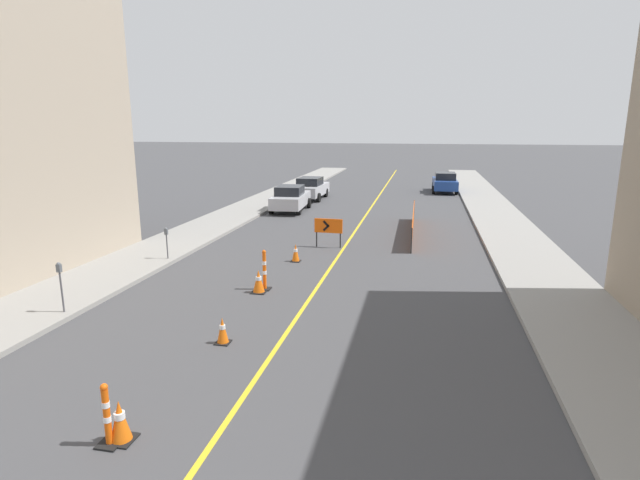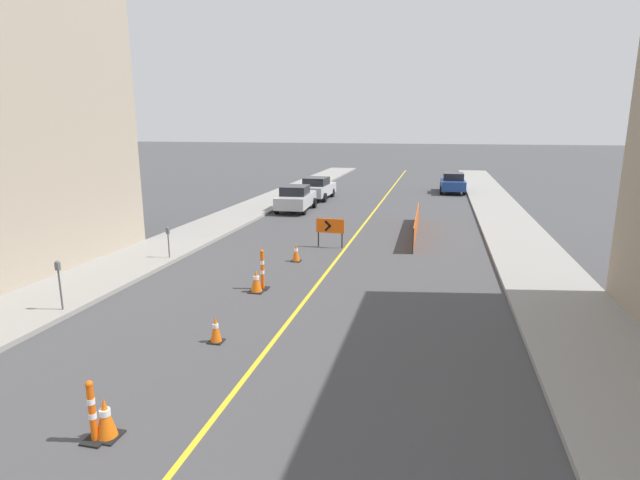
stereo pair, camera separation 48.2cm
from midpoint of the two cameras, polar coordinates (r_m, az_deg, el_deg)
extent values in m
cube|color=gold|center=(30.68, 6.49, 3.08)|extent=(0.12, 61.07, 0.01)
cube|color=gray|center=(32.42, -6.93, 3.73)|extent=(3.04, 61.07, 0.14)
cube|color=gray|center=(30.73, 20.65, 2.47)|extent=(3.04, 61.07, 0.14)
cube|color=black|center=(9.82, -21.75, -20.13)|extent=(0.44, 0.44, 0.03)
cone|color=orange|center=(9.63, -21.95, -18.25)|extent=(0.35, 0.35, 0.72)
cylinder|color=white|center=(9.58, -21.99, -17.81)|extent=(0.18, 0.18, 0.11)
cube|color=black|center=(12.80, -10.70, -11.32)|extent=(0.35, 0.35, 0.03)
cone|color=orange|center=(12.66, -10.76, -9.94)|extent=(0.28, 0.28, 0.64)
cylinder|color=white|center=(12.63, -10.78, -9.62)|extent=(0.15, 0.15, 0.10)
cube|color=black|center=(16.22, -6.42, -5.86)|extent=(0.46, 0.46, 0.03)
cone|color=orange|center=(16.11, -6.45, -4.61)|extent=(0.37, 0.37, 0.72)
cylinder|color=white|center=(16.08, -6.46, -4.31)|extent=(0.19, 0.19, 0.11)
cube|color=black|center=(19.68, -2.04, -2.40)|extent=(0.37, 0.37, 0.03)
cone|color=orange|center=(19.59, -2.05, -1.40)|extent=(0.30, 0.30, 0.68)
cylinder|color=white|center=(19.57, -2.06, -1.17)|extent=(0.15, 0.15, 0.11)
cube|color=black|center=(9.79, -22.92, -20.32)|extent=(0.37, 0.37, 0.04)
cylinder|color=#EF560C|center=(9.53, -23.21, -17.72)|extent=(0.12, 0.12, 0.99)
cylinder|color=white|center=(9.56, -23.18, -17.98)|extent=(0.13, 0.13, 0.10)
cylinder|color=white|center=(9.43, -23.33, -16.58)|extent=(0.13, 0.13, 0.10)
sphere|color=#EF560C|center=(9.28, -23.51, -14.89)|extent=(0.13, 0.13, 0.13)
cube|color=black|center=(16.49, -5.71, -5.51)|extent=(0.37, 0.37, 0.04)
cylinder|color=#EF560C|center=(16.31, -5.76, -3.47)|extent=(0.12, 0.12, 1.19)
cylinder|color=white|center=(16.33, -5.76, -3.67)|extent=(0.13, 0.13, 0.12)
cylinder|color=white|center=(16.24, -5.78, -2.58)|extent=(0.13, 0.13, 0.12)
sphere|color=#EF560C|center=(16.14, -5.81, -1.32)|extent=(0.13, 0.13, 0.13)
cube|color=#EF560C|center=(21.71, 1.81, 1.63)|extent=(1.24, 0.10, 0.62)
cube|color=black|center=(21.67, 1.55, 1.84)|extent=(0.31, 0.03, 0.31)
cube|color=black|center=(21.71, 1.55, 1.39)|extent=(0.31, 0.03, 0.31)
cylinder|color=black|center=(21.95, 0.45, 0.06)|extent=(0.06, 0.06, 0.65)
cylinder|color=black|center=(21.75, 3.16, -0.08)|extent=(0.06, 0.06, 0.65)
cube|color=#EF560C|center=(24.88, 11.51, 1.86)|extent=(0.12, 7.89, 1.09)
cylinder|color=#262626|center=(21.02, 11.24, -0.15)|extent=(0.05, 0.05, 1.09)
cylinder|color=#262626|center=(28.76, 11.71, 3.34)|extent=(0.05, 0.05, 1.09)
cube|color=#B7B7BC|center=(31.26, -2.31, 4.60)|extent=(2.05, 4.40, 0.72)
cube|color=black|center=(30.96, -2.43, 5.70)|extent=(1.64, 2.02, 0.55)
cylinder|color=black|center=(32.81, -3.13, 4.35)|extent=(0.26, 0.65, 0.64)
cylinder|color=black|center=(32.37, -0.21, 4.25)|extent=(0.26, 0.65, 0.64)
cylinder|color=black|center=(30.29, -4.55, 3.61)|extent=(0.26, 0.65, 0.64)
cylinder|color=black|center=(29.82, -1.41, 3.50)|extent=(0.26, 0.65, 0.64)
cube|color=#B7B7BC|center=(36.25, 0.05, 5.77)|extent=(1.96, 4.37, 0.72)
cube|color=black|center=(35.96, -0.03, 6.73)|extent=(1.60, 1.99, 0.55)
cylinder|color=black|center=(37.78, -0.76, 5.51)|extent=(0.24, 0.65, 0.64)
cylinder|color=black|center=(37.40, 1.80, 5.43)|extent=(0.24, 0.65, 0.64)
cylinder|color=black|center=(35.22, -1.81, 4.96)|extent=(0.24, 0.65, 0.64)
cylinder|color=black|center=(34.82, 0.92, 4.87)|extent=(0.24, 0.65, 0.64)
cube|color=navy|center=(41.23, 15.24, 6.19)|extent=(1.91, 4.34, 0.72)
cube|color=black|center=(40.95, 15.31, 7.04)|extent=(1.58, 1.97, 0.55)
cylinder|color=black|center=(42.57, 14.01, 5.97)|extent=(0.24, 0.65, 0.64)
cylinder|color=black|center=(42.63, 16.32, 5.84)|extent=(0.24, 0.65, 0.64)
cylinder|color=black|center=(39.92, 14.04, 5.53)|extent=(0.24, 0.65, 0.64)
cylinder|color=black|center=(39.98, 16.49, 5.39)|extent=(0.24, 0.65, 0.64)
cylinder|color=#4C4C51|center=(15.74, -26.76, -5.11)|extent=(0.05, 0.05, 1.16)
cube|color=#565B60|center=(15.55, -27.02, -2.69)|extent=(0.12, 0.10, 0.22)
sphere|color=#565B60|center=(15.53, -27.06, -2.30)|extent=(0.11, 0.11, 0.11)
cylinder|color=#4C4C51|center=(20.39, -16.26, -0.61)|extent=(0.05, 0.05, 0.96)
cube|color=#565B60|center=(20.27, -16.36, 1.01)|extent=(0.12, 0.10, 0.22)
sphere|color=#565B60|center=(20.25, -16.38, 1.31)|extent=(0.11, 0.11, 0.11)
camera|label=1|loc=(0.24, -89.27, 0.17)|focal=28.00mm
camera|label=2|loc=(0.24, 90.73, -0.17)|focal=28.00mm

